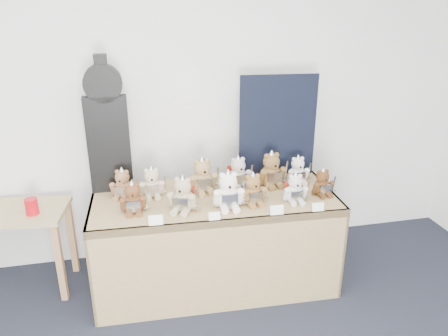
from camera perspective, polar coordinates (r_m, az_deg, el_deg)
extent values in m
plane|color=white|center=(3.72, -11.01, 7.38)|extent=(6.00, 0.00, 6.00)
cube|color=white|center=(3.71, -4.74, 10.61)|extent=(0.21, 0.00, 0.30)
cube|color=#917049|center=(3.41, -1.24, -4.19)|extent=(1.92, 0.87, 0.06)
cube|color=#917049|center=(3.26, -0.10, -12.86)|extent=(1.89, 0.10, 0.79)
cube|color=#917049|center=(3.58, -16.38, -10.43)|extent=(0.05, 0.79, 0.79)
cube|color=#917049|center=(3.82, 12.93, -7.92)|extent=(0.05, 0.79, 0.79)
cube|color=tan|center=(3.76, -26.21, -5.23)|extent=(0.90, 0.58, 0.04)
cube|color=#9D6C44|center=(3.65, -20.64, -11.54)|extent=(0.06, 0.06, 0.66)
cube|color=#9D6C44|center=(3.97, -19.24, -8.51)|extent=(0.06, 0.06, 0.66)
cube|color=black|center=(3.50, -14.80, 2.99)|extent=(0.32, 0.10, 0.76)
cylinder|color=black|center=(3.38, -15.56, 10.63)|extent=(0.29, 0.10, 0.28)
cube|color=black|center=(3.36, -15.76, 12.53)|extent=(0.10, 0.09, 0.19)
cube|color=black|center=(3.69, 7.02, 5.41)|extent=(0.65, 0.08, 0.87)
cylinder|color=red|center=(3.59, -23.82, -4.62)|extent=(0.09, 0.09, 0.13)
ellipsoid|color=brown|center=(3.21, -11.78, -4.58)|extent=(0.15, 0.13, 0.15)
sphere|color=brown|center=(3.16, -11.91, -2.95)|extent=(0.11, 0.11, 0.11)
cylinder|color=brown|center=(3.12, -11.87, -3.43)|extent=(0.05, 0.02, 0.05)
sphere|color=black|center=(3.11, -11.86, -3.56)|extent=(0.02, 0.02, 0.02)
sphere|color=brown|center=(3.15, -12.62, -2.29)|extent=(0.04, 0.04, 0.04)
sphere|color=brown|center=(3.15, -11.32, -2.18)|extent=(0.04, 0.04, 0.04)
cylinder|color=brown|center=(3.19, -13.06, -4.71)|extent=(0.04, 0.08, 0.11)
cylinder|color=brown|center=(3.19, -10.50, -4.49)|extent=(0.04, 0.08, 0.11)
cylinder|color=brown|center=(3.18, -12.30, -5.73)|extent=(0.05, 0.10, 0.04)
cylinder|color=brown|center=(3.18, -11.08, -5.63)|extent=(0.05, 0.10, 0.04)
cube|color=silver|center=(3.15, -11.75, -4.98)|extent=(0.10, 0.02, 0.08)
cone|color=silver|center=(3.14, -11.98, -2.17)|extent=(0.09, 0.09, 0.07)
cube|color=silver|center=(3.17, -10.11, -4.18)|extent=(0.01, 0.04, 0.16)
cube|color=silver|center=(3.19, -10.04, -5.15)|extent=(0.04, 0.01, 0.01)
ellipsoid|color=tan|center=(3.18, -5.35, -4.27)|extent=(0.22, 0.20, 0.17)
sphere|color=tan|center=(3.13, -5.42, -2.39)|extent=(0.13, 0.13, 0.13)
cylinder|color=tan|center=(3.09, -5.71, -2.94)|extent=(0.06, 0.05, 0.05)
sphere|color=black|center=(3.07, -5.82, -3.08)|extent=(0.02, 0.02, 0.02)
sphere|color=tan|center=(3.12, -6.16, -1.50)|extent=(0.04, 0.04, 0.04)
sphere|color=tan|center=(3.10, -4.73, -1.63)|extent=(0.04, 0.04, 0.04)
cylinder|color=tan|center=(3.18, -6.87, -4.15)|extent=(0.08, 0.11, 0.13)
cylinder|color=tan|center=(3.13, -4.05, -4.45)|extent=(0.08, 0.11, 0.13)
cylinder|color=tan|center=(3.16, -6.31, -5.46)|extent=(0.09, 0.12, 0.05)
cylinder|color=tan|center=(3.14, -4.97, -5.61)|extent=(0.09, 0.12, 0.05)
cube|color=silver|center=(3.12, -5.72, -4.72)|extent=(0.11, 0.06, 0.09)
cone|color=silver|center=(3.11, -5.45, -1.49)|extent=(0.11, 0.11, 0.08)
cube|color=silver|center=(3.10, -3.67, -4.17)|extent=(0.03, 0.04, 0.18)
cube|color=silver|center=(3.13, -3.64, -5.29)|extent=(0.05, 0.03, 0.01)
cube|color=#9E1F12|center=(3.22, -5.01, -3.58)|extent=(0.14, 0.09, 0.15)
ellipsoid|color=white|center=(3.20, 0.54, -3.82)|extent=(0.19, 0.17, 0.18)
sphere|color=white|center=(3.15, 0.54, -1.81)|extent=(0.13, 0.13, 0.13)
cylinder|color=white|center=(3.11, 0.72, -2.39)|extent=(0.06, 0.03, 0.06)
sphere|color=black|center=(3.09, 0.79, -2.54)|extent=(0.02, 0.02, 0.02)
sphere|color=white|center=(3.13, -0.24, -0.98)|extent=(0.04, 0.04, 0.04)
sphere|color=white|center=(3.14, 1.33, -0.88)|extent=(0.04, 0.04, 0.04)
cylinder|color=white|center=(3.17, -0.95, -3.95)|extent=(0.06, 0.10, 0.14)
cylinder|color=white|center=(3.19, 2.15, -3.74)|extent=(0.06, 0.10, 0.14)
cylinder|color=white|center=(3.16, -0.01, -5.22)|extent=(0.06, 0.12, 0.05)
cylinder|color=white|center=(3.18, 1.46, -5.11)|extent=(0.06, 0.12, 0.05)
cube|color=silver|center=(3.14, 0.76, -4.30)|extent=(0.12, 0.03, 0.10)
cone|color=silver|center=(3.13, 0.55, -0.85)|extent=(0.11, 0.11, 0.09)
cube|color=silver|center=(3.18, 2.69, -3.36)|extent=(0.02, 0.05, 0.19)
cube|color=silver|center=(3.21, 2.67, -4.54)|extent=(0.06, 0.01, 0.01)
ellipsoid|color=brown|center=(3.27, 3.73, -3.54)|extent=(0.17, 0.15, 0.16)
sphere|color=brown|center=(3.23, 3.78, -1.85)|extent=(0.12, 0.12, 0.12)
cylinder|color=brown|center=(3.19, 4.11, -2.33)|extent=(0.05, 0.03, 0.05)
sphere|color=black|center=(3.17, 4.24, -2.44)|extent=(0.02, 0.02, 0.02)
sphere|color=brown|center=(3.20, 3.18, -1.20)|extent=(0.04, 0.04, 0.04)
sphere|color=brown|center=(3.22, 4.41, -1.03)|extent=(0.04, 0.04, 0.04)
cylinder|color=brown|center=(3.22, 2.64, -3.74)|extent=(0.05, 0.09, 0.12)
cylinder|color=brown|center=(3.28, 5.07, -3.36)|extent=(0.05, 0.09, 0.12)
cylinder|color=brown|center=(3.23, 3.51, -4.74)|extent=(0.06, 0.11, 0.05)
cylinder|color=brown|center=(3.26, 4.66, -4.55)|extent=(0.06, 0.11, 0.05)
cube|color=silver|center=(3.22, 4.16, -3.91)|extent=(0.10, 0.03, 0.09)
cone|color=silver|center=(3.21, 3.80, -1.05)|extent=(0.10, 0.10, 0.07)
cube|color=silver|center=(3.27, 5.55, -3.01)|extent=(0.02, 0.04, 0.16)
cube|color=silver|center=(3.29, 5.51, -4.01)|extent=(0.05, 0.01, 0.01)
ellipsoid|color=silver|center=(3.34, 9.20, -3.29)|extent=(0.15, 0.13, 0.15)
sphere|color=silver|center=(3.30, 9.30, -1.74)|extent=(0.11, 0.11, 0.11)
cylinder|color=silver|center=(3.27, 9.54, -2.19)|extent=(0.05, 0.03, 0.05)
sphere|color=black|center=(3.25, 9.63, -2.30)|extent=(0.02, 0.02, 0.02)
sphere|color=silver|center=(3.28, 8.76, -1.11)|extent=(0.03, 0.03, 0.03)
sphere|color=silver|center=(3.30, 9.92, -1.03)|extent=(0.03, 0.03, 0.03)
cylinder|color=silver|center=(3.30, 8.15, -3.40)|extent=(0.05, 0.08, 0.11)
cylinder|color=silver|center=(3.34, 10.44, -3.22)|extent=(0.05, 0.08, 0.11)
cylinder|color=silver|center=(3.31, 8.88, -4.36)|extent=(0.05, 0.10, 0.04)
cylinder|color=silver|center=(3.33, 9.97, -4.27)|extent=(0.05, 0.10, 0.04)
cube|color=silver|center=(3.29, 9.51, -3.65)|extent=(0.10, 0.02, 0.08)
cone|color=silver|center=(3.28, 9.35, -1.01)|extent=(0.09, 0.09, 0.07)
cube|color=silver|center=(3.33, 10.89, -2.92)|extent=(0.01, 0.04, 0.15)
cube|color=silver|center=(3.36, 10.82, -3.83)|extent=(0.04, 0.01, 0.01)
cube|color=#9E1F12|center=(3.38, 8.93, -2.74)|extent=(0.12, 0.03, 0.13)
ellipsoid|color=#53331C|center=(3.49, 12.64, -2.49)|extent=(0.15, 0.13, 0.14)
sphere|color=#53331C|center=(3.46, 12.77, -1.09)|extent=(0.10, 0.10, 0.10)
cylinder|color=#53331C|center=(3.43, 13.11, -1.47)|extent=(0.04, 0.03, 0.04)
sphere|color=black|center=(3.41, 13.24, -1.57)|extent=(0.02, 0.02, 0.02)
sphere|color=#53331C|center=(3.43, 12.34, -0.55)|extent=(0.03, 0.03, 0.03)
sphere|color=#53331C|center=(3.46, 13.29, -0.42)|extent=(0.03, 0.03, 0.03)
cylinder|color=#53331C|center=(3.45, 11.85, -2.64)|extent=(0.05, 0.08, 0.10)
cylinder|color=#53331C|center=(3.51, 13.72, -2.35)|extent=(0.05, 0.08, 0.10)
cylinder|color=#53331C|center=(3.46, 12.54, -3.46)|extent=(0.05, 0.09, 0.04)
cylinder|color=#53331C|center=(3.49, 13.42, -3.32)|extent=(0.05, 0.09, 0.04)
cube|color=silver|center=(3.45, 13.09, -2.78)|extent=(0.09, 0.02, 0.08)
cone|color=silver|center=(3.44, 12.82, -0.43)|extent=(0.09, 0.09, 0.07)
cube|color=silver|center=(3.50, 14.13, -2.06)|extent=(0.01, 0.04, 0.14)
cube|color=silver|center=(3.52, 14.05, -2.88)|extent=(0.04, 0.01, 0.01)
ellipsoid|color=#C8B292|center=(3.43, -9.36, -2.59)|extent=(0.16, 0.13, 0.15)
sphere|color=#C8B292|center=(3.39, -9.47, -1.00)|extent=(0.11, 0.11, 0.11)
cylinder|color=#C8B292|center=(3.34, -9.41, -1.44)|extent=(0.05, 0.03, 0.05)
sphere|color=black|center=(3.33, -9.39, -1.56)|extent=(0.02, 0.02, 0.02)
sphere|color=#C8B292|center=(3.37, -10.14, -0.35)|extent=(0.04, 0.04, 0.04)
sphere|color=#C8B292|center=(3.37, -8.89, -0.26)|extent=(0.04, 0.04, 0.04)
cylinder|color=#C8B292|center=(3.40, -10.58, -2.70)|extent=(0.04, 0.09, 0.12)
cylinder|color=#C8B292|center=(3.41, -8.12, -2.51)|extent=(0.04, 0.09, 0.12)
cylinder|color=#C8B292|center=(3.39, -9.85, -3.68)|extent=(0.05, 0.10, 0.05)
cylinder|color=#C8B292|center=(3.40, -8.68, -3.59)|extent=(0.05, 0.10, 0.05)
cube|color=silver|center=(3.37, -9.31, -2.95)|extent=(0.10, 0.02, 0.08)
cone|color=silver|center=(3.37, -9.51, -0.24)|extent=(0.10, 0.10, 0.07)
cube|color=silver|center=(3.39, -7.73, -2.20)|extent=(0.01, 0.04, 0.16)
cube|color=silver|center=(3.41, -7.68, -3.15)|extent=(0.05, 0.01, 0.01)
ellipsoid|color=#9F804F|center=(3.47, -2.85, -1.81)|extent=(0.20, 0.18, 0.18)
sphere|color=#9F804F|center=(3.42, -2.89, 0.05)|extent=(0.13, 0.13, 0.13)
cylinder|color=#9F804F|center=(3.37, -2.60, -0.44)|extent=(0.06, 0.04, 0.06)
sphere|color=black|center=(3.36, -2.49, -0.56)|extent=(0.02, 0.02, 0.02)
sphere|color=#9F804F|center=(3.39, -3.60, 0.78)|extent=(0.04, 0.04, 0.04)
sphere|color=#9F804F|center=(3.41, -2.21, 0.96)|extent=(0.04, 0.04, 0.04)
cylinder|color=#9F804F|center=(3.42, -4.12, -2.01)|extent=(0.06, 0.11, 0.14)
cylinder|color=#9F804F|center=(3.47, -1.38, -1.62)|extent=(0.06, 0.11, 0.14)
cylinder|color=#9F804F|center=(3.42, -3.17, -3.10)|extent=(0.07, 0.12, 0.05)
cylinder|color=#9F804F|center=(3.44, -1.87, -2.91)|extent=(0.07, 0.12, 0.05)
cube|color=silver|center=(3.40, -2.50, -2.19)|extent=(0.12, 0.04, 0.10)
cone|color=silver|center=(3.40, -2.91, 0.94)|extent=(0.11, 0.11, 0.09)
cube|color=silver|center=(3.45, -0.88, -1.23)|extent=(0.02, 0.05, 0.19)
cube|color=silver|center=(3.48, -0.88, -2.33)|extent=(0.05, 0.01, 0.01)
ellipsoid|color=beige|center=(3.56, 1.83, -1.28)|extent=(0.18, 0.16, 0.16)
sphere|color=beige|center=(3.52, 1.85, 0.36)|extent=(0.12, 0.12, 0.12)
cylinder|color=beige|center=(3.48, 2.17, -0.07)|extent=(0.05, 0.03, 0.05)
sphere|color=black|center=(3.46, 2.29, -0.17)|extent=(0.02, 0.02, 0.02)
sphere|color=beige|center=(3.49, 1.27, 0.99)|extent=(0.04, 0.04, 0.04)
sphere|color=beige|center=(3.52, 2.45, 1.15)|extent=(0.04, 0.04, 0.04)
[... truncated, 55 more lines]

